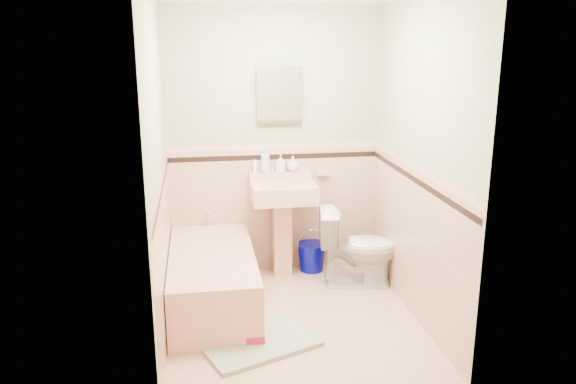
{
  "coord_description": "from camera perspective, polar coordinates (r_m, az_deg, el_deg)",
  "views": [
    {
      "loc": [
        -0.71,
        -4.18,
        2.21
      ],
      "look_at": [
        0.0,
        0.25,
        1.0
      ],
      "focal_mm": 35.81,
      "sensor_mm": 36.0,
      "label": 1
    }
  ],
  "objects": [
    {
      "name": "medicine_cabinet",
      "position": [
        5.33,
        -0.87,
        9.6
      ],
      "size": [
        0.36,
        0.04,
        0.45
      ],
      "primitive_type": "cube",
      "color": "white",
      "rests_on": "wall_back"
    },
    {
      "name": "cap_right",
      "position": [
        4.62,
        12.64,
        2.34
      ],
      "size": [
        0.0,
        2.2,
        2.2
      ],
      "primitive_type": "plane",
      "rotation": [
        1.57,
        0.0,
        -1.57
      ],
      "color": "beige",
      "rests_on": "ground"
    },
    {
      "name": "wall_left",
      "position": [
        4.3,
        -12.75,
        1.81
      ],
      "size": [
        0.0,
        2.5,
        2.5
      ],
      "primitive_type": "plane",
      "rotation": [
        1.57,
        0.0,
        1.57
      ],
      "color": "beige",
      "rests_on": "ground"
    },
    {
      "name": "toilet",
      "position": [
        5.29,
        6.98,
        -5.47
      ],
      "size": [
        0.76,
        0.51,
        0.72
      ],
      "primitive_type": "imported",
      "rotation": [
        0.0,
        0.0,
        1.41
      ],
      "color": "white",
      "rests_on": "floor"
    },
    {
      "name": "bathtub",
      "position": [
        4.93,
        -7.49,
        -8.79
      ],
      "size": [
        0.7,
        1.5,
        0.45
      ],
      "primitive_type": "cube",
      "color": "#DFA388",
      "rests_on": "floor"
    },
    {
      "name": "soap_dish",
      "position": [
        5.52,
        3.5,
        1.87
      ],
      "size": [
        0.11,
        0.06,
        0.04
      ],
      "primitive_type": "cube",
      "color": "#DFA388",
      "rests_on": "wall_back"
    },
    {
      "name": "sink_faucet",
      "position": [
        5.38,
        -0.73,
        1.56
      ],
      "size": [
        0.02,
        0.02,
        0.1
      ],
      "primitive_type": "cylinder",
      "color": "silver",
      "rests_on": "sink"
    },
    {
      "name": "wall_front",
      "position": [
        3.3,
        3.69,
        -1.85
      ],
      "size": [
        2.5,
        0.0,
        2.5
      ],
      "primitive_type": "plane",
      "rotation": [
        -1.57,
        0.0,
        0.0
      ],
      "color": "beige",
      "rests_on": "ground"
    },
    {
      "name": "cap_back",
      "position": [
        5.4,
        -1.39,
        4.53
      ],
      "size": [
        2.0,
        0.0,
        2.0
      ],
      "primitive_type": "plane",
      "rotation": [
        1.57,
        0.0,
        0.0
      ],
      "color": "beige",
      "rests_on": "ground"
    },
    {
      "name": "soap_bottle_left",
      "position": [
        5.37,
        -2.27,
        3.21
      ],
      "size": [
        0.12,
        0.12,
        0.24
      ],
      "primitive_type": "imported",
      "rotation": [
        0.0,
        0.0,
        -0.43
      ],
      "color": "#B2B2B2",
      "rests_on": "sink"
    },
    {
      "name": "wall_back",
      "position": [
        5.41,
        -1.42,
        4.88
      ],
      "size": [
        2.5,
        0.0,
        2.5
      ],
      "primitive_type": "plane",
      "rotation": [
        1.57,
        0.0,
        0.0
      ],
      "color": "beige",
      "rests_on": "ground"
    },
    {
      "name": "soap_bottle_right",
      "position": [
        5.42,
        0.48,
        2.82
      ],
      "size": [
        0.13,
        0.13,
        0.14
      ],
      "primitive_type": "imported",
      "rotation": [
        0.0,
        0.0,
        0.19
      ],
      "color": "#B2B2B2",
      "rests_on": "sink"
    },
    {
      "name": "accent_left",
      "position": [
        4.33,
        -12.41,
        0.15
      ],
      "size": [
        0.0,
        2.2,
        2.2
      ],
      "primitive_type": "plane",
      "rotation": [
        1.57,
        0.0,
        1.57
      ],
      "color": "black",
      "rests_on": "ground"
    },
    {
      "name": "accent_front",
      "position": [
        3.36,
        3.59,
        -3.88
      ],
      "size": [
        2.0,
        0.0,
        2.0
      ],
      "primitive_type": "plane",
      "rotation": [
        -1.57,
        0.0,
        0.0
      ],
      "color": "black",
      "rests_on": "ground"
    },
    {
      "name": "shoe",
      "position": [
        4.37,
        -3.28,
        -14.37
      ],
      "size": [
        0.14,
        0.07,
        0.06
      ],
      "primitive_type": "cube",
      "rotation": [
        0.0,
        0.0,
        -0.0
      ],
      "color": "#BF1E59",
      "rests_on": "bath_mat"
    },
    {
      "name": "bath_mat",
      "position": [
        4.42,
        -2.97,
        -14.66
      ],
      "size": [
        0.97,
        0.82,
        0.03
      ],
      "primitive_type": "cube",
      "rotation": [
        0.0,
        0.0,
        0.38
      ],
      "color": "gray",
      "rests_on": "floor"
    },
    {
      "name": "cap_left",
      "position": [
        4.31,
        -12.49,
        1.43
      ],
      "size": [
        0.0,
        2.2,
        2.2
      ],
      "primitive_type": "plane",
      "rotation": [
        1.57,
        0.0,
        1.57
      ],
      "color": "beige",
      "rests_on": "ground"
    },
    {
      "name": "sink",
      "position": [
        5.39,
        -0.5,
        -3.84
      ],
      "size": [
        0.59,
        0.48,
        0.92
      ],
      "primitive_type": null,
      "color": "#DFA388",
      "rests_on": "floor"
    },
    {
      "name": "wall_right",
      "position": [
        4.62,
        12.87,
        2.71
      ],
      "size": [
        0.0,
        2.5,
        2.5
      ],
      "primitive_type": "plane",
      "rotation": [
        1.57,
        0.0,
        -1.57
      ],
      "color": "beige",
      "rests_on": "ground"
    },
    {
      "name": "soap_bottle_mid",
      "position": [
        5.4,
        -0.72,
        2.9
      ],
      "size": [
        0.09,
        0.09,
        0.17
      ],
      "primitive_type": "imported",
      "rotation": [
        0.0,
        0.0,
        -0.26
      ],
      "color": "#B2B2B2",
      "rests_on": "sink"
    },
    {
      "name": "cap_front",
      "position": [
        3.33,
        3.61,
        -2.25
      ],
      "size": [
        2.0,
        0.0,
        2.0
      ],
      "primitive_type": "plane",
      "rotation": [
        -1.57,
        0.0,
        0.0
      ],
      "color": "beige",
      "rests_on": "ground"
    },
    {
      "name": "tub_faucet",
      "position": [
        5.46,
        -7.87,
        -1.86
      ],
      "size": [
        0.04,
        0.12,
        0.04
      ],
      "primitive_type": "cylinder",
      "rotation": [
        1.57,
        0.0,
        0.0
      ],
      "color": "silver",
      "rests_on": "wall_back"
    },
    {
      "name": "wainscot_right",
      "position": [
        4.79,
        12.28,
        -4.91
      ],
      "size": [
        0.0,
        2.2,
        2.2
      ],
      "primitive_type": "plane",
      "rotation": [
        1.57,
        0.0,
        -1.57
      ],
      "color": "beige",
      "rests_on": "ground"
    },
    {
      "name": "tube",
      "position": [
        5.37,
        -3.31,
        2.55
      ],
      "size": [
        0.04,
        0.04,
        0.12
      ],
      "primitive_type": "cylinder",
      "rotation": [
        0.0,
        0.0,
        0.19
      ],
      "color": "white",
      "rests_on": "sink"
    },
    {
      "name": "accent_right",
      "position": [
        4.64,
        12.57,
        1.13
      ],
      "size": [
        0.0,
        2.2,
        2.2
      ],
      "primitive_type": "plane",
      "rotation": [
        1.57,
        0.0,
        -1.57
      ],
      "color": "black",
      "rests_on": "ground"
    },
    {
      "name": "accent_back",
      "position": [
        5.42,
        -1.39,
        3.49
      ],
      "size": [
        2.0,
        0.0,
        2.0
      ],
      "primitive_type": "plane",
      "rotation": [
        1.57,
        0.0,
        0.0
      ],
      "color": "black",
      "rests_on": "ground"
    },
    {
      "name": "bucket",
      "position": [
        5.64,
        2.36,
        -6.45
      ],
      "size": [
        0.34,
        0.34,
        0.28
      ],
      "primitive_type": null,
      "rotation": [
        0.0,
        0.0,
        0.28
      ],
      "color": "#020694",
      "rests_on": "floor"
    },
    {
      "name": "wainscot_back",
      "position": [
        5.55,
        -1.36,
        -1.76
      ],
      "size": [
        2.0,
        0.0,
        2.0
      ],
      "primitive_type": "plane",
      "rotation": [
        1.57,
        0.0,
        0.0
      ],
      "color": "beige",
      "rests_on": "ground"
    },
    {
      "name": "wainscot_left",
      "position": [
        4.49,
        -12.11,
        -6.28
      ],
      "size": [
        0.0,
        2.2,
        2.2
      ],
      "primitive_type": "plane",
      "rotation": [
        1.57,
        0.0,
        1.57
      ],
      "color": "beige",
      "rests_on": "ground"
    },
    {
      "name": "floor",
      "position": [
        4.78,
        0.48,
        -12.44
      ],
      "size": [
        2.2,
        2.2,
        0.0
      ],
      "primitive_type": "plane",
      "color": "#E4AE95",
      "rests_on": "ground"
    },
    {
      "name": "wainscot_front",
      "position": [
        3.56,
        3.47,
        -11.85
      ],
      "size": [
        2.0,
        0.0,
        2.0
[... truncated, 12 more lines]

